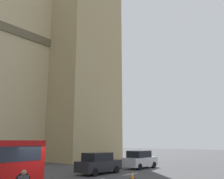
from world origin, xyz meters
TOP-DOWN VIEW (x-y plane):
  - sedan_lead at (7.44, 2.25)m, footprint 4.40×1.86m
  - sedan_trailing at (13.69, 1.98)m, footprint 4.40×1.86m
  - traffic_cone_east at (6.99, -1.73)m, footprint 0.36×0.36m

SIDE VIEW (x-z plane):
  - traffic_cone_east at x=6.99m, z-range -0.01..0.57m
  - sedan_lead at x=7.44m, z-range -0.01..1.84m
  - sedan_trailing at x=13.69m, z-range -0.01..1.84m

